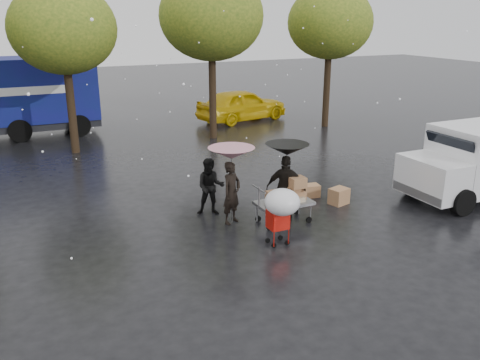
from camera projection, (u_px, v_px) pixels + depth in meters
name	position (u px, v px, depth m)	size (l,w,h in m)	color
ground	(268.00, 227.00, 13.31)	(90.00, 90.00, 0.00)	black
person_pink	(232.00, 193.00, 13.37)	(0.62, 0.40, 1.69)	black
person_middle	(211.00, 187.00, 13.96)	(0.78, 0.61, 1.60)	black
person_black	(286.00, 188.00, 13.53)	(1.06, 0.44, 1.80)	black
umbrella_pink	(231.00, 153.00, 13.03)	(1.22, 1.22, 2.08)	#4C4C4C
umbrella_black	(287.00, 150.00, 13.19)	(1.16, 1.16, 2.12)	#4C4C4C
vendor_cart	(287.00, 196.00, 13.46)	(1.52, 0.80, 1.27)	slate
shopping_cart	(282.00, 205.00, 11.89)	(0.84, 0.84, 1.46)	#B4120A
blue_truck	(7.00, 98.00, 22.50)	(8.30, 2.60, 3.50)	navy
box_ground_near	(339.00, 196.00, 14.90)	(0.53, 0.42, 0.47)	#986542
box_ground_far	(311.00, 191.00, 15.51)	(0.49, 0.38, 0.38)	#986542
yellow_taxi	(242.00, 105.00, 26.36)	(1.96, 4.86, 1.66)	#E2B80B
tree_row	(142.00, 22.00, 20.17)	(21.60, 4.40, 7.12)	black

